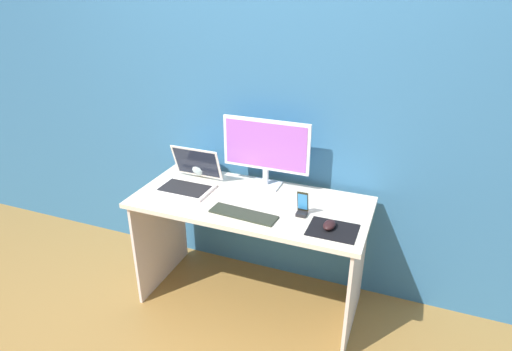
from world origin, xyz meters
TOP-DOWN VIEW (x-y plane):
  - ground_plane at (0.00, 0.00)m, footprint 8.00×8.00m
  - wall_back at (0.00, 0.38)m, footprint 6.00×0.04m
  - desk at (0.00, 0.00)m, footprint 1.36×0.62m
  - monitor at (0.01, 0.21)m, footprint 0.54×0.14m
  - laptop at (-0.42, 0.03)m, footprint 0.32×0.30m
  - fishbowl at (-0.42, 0.22)m, footprint 0.17×0.17m
  - keyboard_external at (0.03, -0.17)m, footprint 0.38×0.14m
  - mousepad at (0.51, -0.15)m, footprint 0.25×0.20m
  - mouse at (0.49, -0.14)m, footprint 0.07×0.11m
  - phone_in_dock at (0.32, -0.05)m, footprint 0.06×0.06m

SIDE VIEW (x-z plane):
  - ground_plane at x=0.00m, z-range 0.00..0.00m
  - desk at x=0.00m, z-range 0.21..0.93m
  - mousepad at x=0.51m, z-range 0.72..0.72m
  - keyboard_external at x=0.03m, z-range 0.72..0.73m
  - mouse at x=0.49m, z-range 0.72..0.76m
  - laptop at x=-0.42m, z-range 0.65..0.88m
  - phone_in_dock at x=0.32m, z-range 0.70..0.84m
  - fishbowl at x=-0.42m, z-range 0.72..0.88m
  - monitor at x=0.01m, z-range 0.75..1.17m
  - wall_back at x=0.00m, z-range 0.00..2.50m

